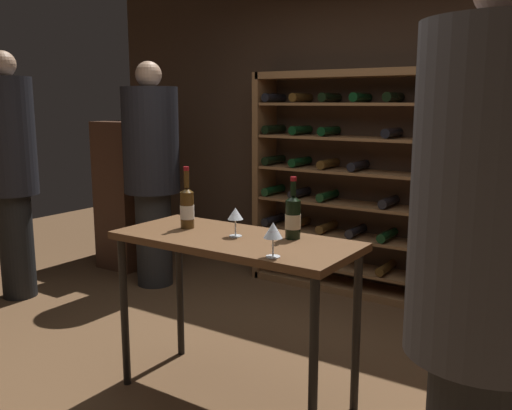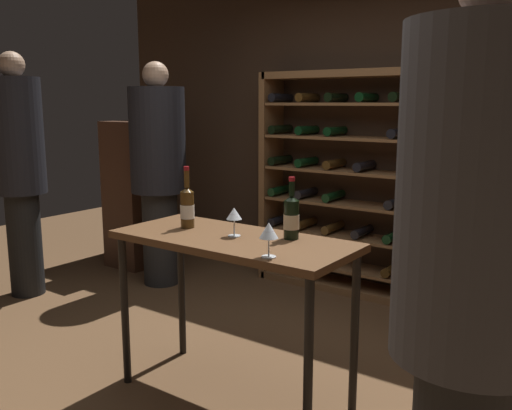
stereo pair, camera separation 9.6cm
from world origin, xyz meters
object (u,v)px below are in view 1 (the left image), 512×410
at_px(tasting_table, 235,256).
at_px(wine_bottle_black_capsule, 293,217).
at_px(wine_bottle_green_slim, 187,207).
at_px(wine_glass_stemmed_center, 273,231).
at_px(wine_rack, 405,190).
at_px(person_guest_khaki, 488,275).
at_px(wine_crate, 484,406).
at_px(person_guest_plum_blouse, 152,165).
at_px(wine_glass_stemmed_right, 235,215).
at_px(person_bystander_red_print, 10,164).
at_px(display_cabinet, 122,196).

xyz_separation_m(tasting_table, wine_bottle_black_capsule, (0.27, 0.15, 0.22)).
height_order(wine_bottle_green_slim, wine_glass_stemmed_center, wine_bottle_green_slim).
xyz_separation_m(wine_rack, person_guest_khaki, (1.15, -2.63, 0.19)).
distance_m(wine_crate, wine_bottle_green_slim, 1.84).
height_order(person_guest_plum_blouse, person_guest_khaki, person_guest_khaki).
bearing_deg(person_guest_plum_blouse, wine_rack, 38.08).
distance_m(person_guest_khaki, wine_bottle_green_slim, 1.86).
distance_m(person_guest_plum_blouse, wine_glass_stemmed_right, 2.11).
relative_size(wine_rack, person_guest_plum_blouse, 1.41).
bearing_deg(person_bystander_red_print, wine_bottle_black_capsule, 4.39).
bearing_deg(wine_bottle_green_slim, tasting_table, -4.78).
xyz_separation_m(display_cabinet, wine_glass_stemmed_center, (2.76, -1.63, 0.32)).
relative_size(tasting_table, wine_crate, 2.73).
xyz_separation_m(wine_rack, person_guest_plum_blouse, (-1.98, -0.80, 0.15)).
bearing_deg(tasting_table, wine_crate, 17.67).
bearing_deg(person_guest_khaki, tasting_table, 75.88).
bearing_deg(display_cabinet, person_guest_plum_blouse, -19.87).
bearing_deg(wine_glass_stemmed_center, wine_rack, 93.70).
bearing_deg(wine_crate, wine_rack, 121.76).
bearing_deg(person_guest_khaki, person_bystander_red_print, 87.00).
bearing_deg(person_bystander_red_print, person_guest_plum_blouse, 58.27).
distance_m(display_cabinet, wine_glass_stemmed_right, 2.78).
distance_m(wine_glass_stemmed_right, wine_glass_stemmed_center, 0.44).
bearing_deg(wine_glass_stemmed_right, wine_bottle_green_slim, 177.50).
distance_m(wine_bottle_green_slim, wine_bottle_black_capsule, 0.63).
bearing_deg(wine_bottle_black_capsule, wine_rack, 91.18).
bearing_deg(wine_bottle_green_slim, wine_glass_stemmed_center, -18.67).
bearing_deg(display_cabinet, wine_glass_stemmed_right, -30.51).
height_order(wine_rack, display_cabinet, wine_rack).
height_order(person_guest_plum_blouse, wine_crate, person_guest_plum_blouse).
height_order(person_guest_plum_blouse, wine_bottle_black_capsule, person_guest_plum_blouse).
xyz_separation_m(display_cabinet, wine_glass_stemmed_right, (2.38, -1.40, 0.31)).
relative_size(person_guest_plum_blouse, wine_bottle_black_capsule, 6.01).
height_order(wine_rack, wine_bottle_green_slim, wine_rack).
height_order(person_guest_khaki, wine_bottle_black_capsule, person_guest_khaki).
bearing_deg(wine_crate, wine_glass_stemmed_right, -162.97).
relative_size(wine_rack, wine_bottle_green_slim, 7.88).
relative_size(wine_bottle_green_slim, wine_bottle_black_capsule, 1.07).
xyz_separation_m(tasting_table, display_cabinet, (-2.38, 1.41, -0.09)).
relative_size(tasting_table, person_guest_plum_blouse, 0.67).
height_order(display_cabinet, wine_bottle_black_capsule, display_cabinet).
height_order(tasting_table, person_guest_plum_blouse, person_guest_plum_blouse).
xyz_separation_m(wine_rack, wine_crate, (0.99, -1.60, -0.78)).
bearing_deg(person_guest_khaki, person_guest_plum_blouse, 70.68).
xyz_separation_m(person_guest_khaki, wine_crate, (-0.16, 1.04, -0.97)).
bearing_deg(person_bystander_red_print, wine_glass_stemmed_right, 0.98).
height_order(wine_bottle_black_capsule, wine_glass_stemmed_center, wine_bottle_black_capsule).
height_order(person_bystander_red_print, wine_bottle_green_slim, person_bystander_red_print).
bearing_deg(wine_bottle_green_slim, wine_rack, 73.43).
height_order(wine_rack, person_guest_plum_blouse, person_guest_plum_blouse).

